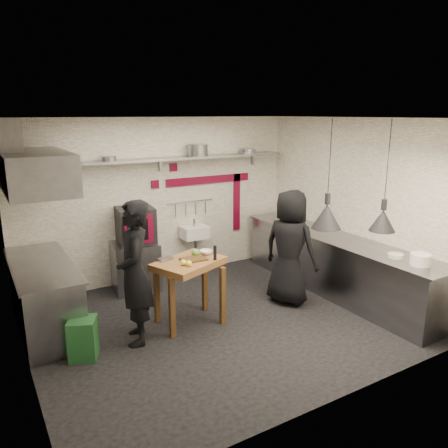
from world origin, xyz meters
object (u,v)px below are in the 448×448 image
combi_oven (136,225)px  prep_table (190,292)px  green_bin (83,338)px  chef_left (135,273)px  oven_stand (135,266)px  chef_right (290,247)px

combi_oven → prep_table: (0.19, -1.57, -0.63)m
green_bin → chef_left: size_ratio=0.27×
prep_table → combi_oven: bearing=74.9°
combi_oven → chef_left: size_ratio=0.31×
prep_table → green_bin: bearing=164.6°
oven_stand → chef_left: 1.83m
chef_right → combi_oven: bearing=24.5°
oven_stand → chef_right: bearing=-35.7°
chef_left → green_bin: bearing=-68.5°
green_bin → chef_left: 0.98m
prep_table → chef_left: chef_left is taller
chef_right → chef_left: bearing=66.8°
oven_stand → chef_right: 2.57m
combi_oven → green_bin: bearing=-120.3°
combi_oven → prep_table: combi_oven is taller
oven_stand → prep_table: 1.58m
prep_table → chef_right: chef_right is taller
oven_stand → green_bin: size_ratio=1.60×
combi_oven → chef_left: bearing=-103.4°
oven_stand → prep_table: bearing=-74.8°
chef_left → prep_table: bearing=113.0°
green_bin → chef_left: chef_left is taller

